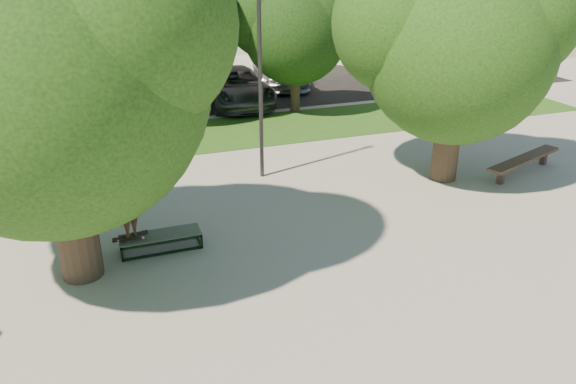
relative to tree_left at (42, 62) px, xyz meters
name	(u,v)px	position (x,y,z in m)	size (l,w,h in m)	color
ground	(288,262)	(4.29, -1.09, -4.42)	(120.00, 120.00, 0.00)	#A59F98
grass_strip	(226,133)	(5.29, 8.41, -4.41)	(30.00, 4.00, 0.02)	#184C15
asphalt_strip	(170,95)	(4.29, 14.91, -4.42)	(40.00, 8.00, 0.01)	black
tree_left	(42,62)	(0.00, 0.00, 0.00)	(6.96, 5.95, 7.12)	#38281E
tree_right	(455,37)	(10.21, 1.99, -0.33)	(6.24, 5.33, 6.51)	#38281E
bg_tree_mid	(149,15)	(3.22, 10.98, -0.41)	(5.76, 4.92, 6.24)	#38281E
bg_tree_right	(293,25)	(8.73, 10.47, -0.93)	(5.04, 4.31, 5.43)	#38281E
lamppost	(260,71)	(5.29, 3.91, -1.27)	(0.25, 0.15, 6.11)	#2D2D30
grind_box	(161,242)	(1.79, 0.45, -4.23)	(1.80, 0.60, 0.38)	black
skater_rig	(126,202)	(1.14, 0.45, -3.14)	(2.10, 1.21, 1.73)	white
bench	(524,160)	(12.79, 1.41, -3.99)	(3.30, 1.55, 0.51)	brown
car_silver_a	(10,103)	(-2.18, 12.67, -3.66)	(1.80, 4.47, 1.52)	silver
car_dark	(137,88)	(2.74, 13.92, -3.73)	(1.47, 4.23, 1.39)	black
car_grey	(236,86)	(6.79, 12.41, -3.65)	(2.55, 5.52, 1.53)	#57585C
car_silver_b	(280,67)	(9.86, 15.41, -3.60)	(2.31, 5.69, 1.65)	#A5A6AA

